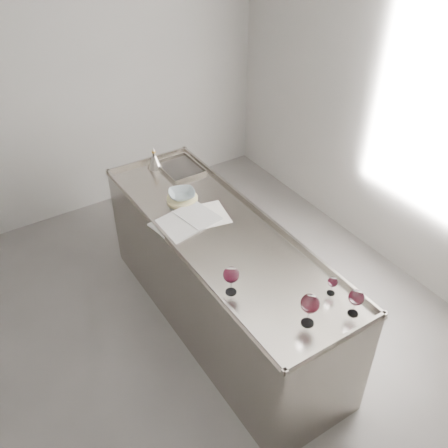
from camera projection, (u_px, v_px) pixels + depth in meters
room_shell at (175, 224)px, 2.85m from camera, size 4.54×5.04×2.84m
counter at (221, 279)px, 3.83m from camera, size 0.77×2.42×0.97m
wine_glass_left at (231, 275)px, 2.98m from camera, size 0.10×0.10×0.20m
wine_glass_middle at (310, 304)px, 2.77m from camera, size 0.11×0.11×0.22m
wine_glass_right at (356, 298)px, 2.84m from camera, size 0.09×0.09×0.18m
wine_glass_small at (333, 282)px, 3.00m from camera, size 0.06×0.06×0.13m
notebook at (185, 222)px, 3.63m from camera, size 0.50×0.39×0.02m
loose_paper_top at (212, 214)px, 3.72m from camera, size 0.27×0.35×0.00m
trivet at (182, 198)px, 3.87m from camera, size 0.29×0.29×0.02m
ceramic_bowl at (182, 195)px, 3.85m from camera, size 0.26×0.26×0.05m
wine_funnel at (155, 161)px, 4.23m from camera, size 0.13×0.13×0.19m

